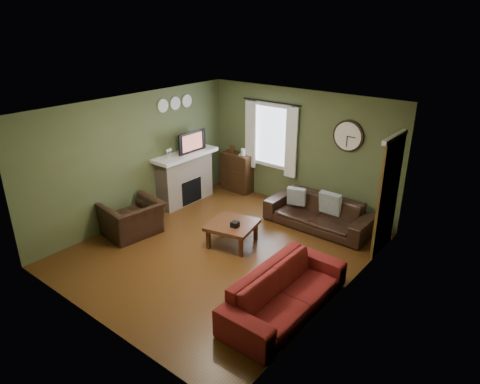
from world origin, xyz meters
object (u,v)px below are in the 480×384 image
Objects in this scene: bookshelf at (237,172)px; sofa_brown at (318,213)px; sofa_red at (285,291)px; coffee_table at (232,234)px; armchair at (133,219)px.

bookshelf reaches higher than sofa_brown.
sofa_red reaches higher than coffee_table.
bookshelf is at bearing 47.63° from sofa_red.
armchair reaches higher than coffee_table.
sofa_red is 3.61m from armchair.
sofa_red is 2.10m from coffee_table.
bookshelf reaches higher than sofa_red.
bookshelf reaches higher than coffee_table.
sofa_brown is 2.60× the size of coffee_table.
armchair is at bearing 88.27° from sofa_red.
bookshelf is at bearing 168.65° from sofa_brown.
bookshelf is 0.90× the size of armchair.
coffee_table is (-1.83, 1.02, -0.10)m from sofa_red.
armchair is at bearing -136.54° from sofa_brown.
sofa_brown is 1.86m from coffee_table.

